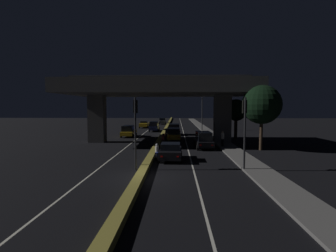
% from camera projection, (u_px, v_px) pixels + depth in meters
% --- Properties ---
extents(ground_plane, '(200.00, 200.00, 0.00)m').
position_uv_depth(ground_plane, '(141.00, 178.00, 17.16)').
color(ground_plane, black).
extents(lane_line_left_inner, '(0.12, 126.00, 0.00)m').
position_uv_depth(lane_line_left_inner, '(147.00, 131.00, 52.18)').
color(lane_line_left_inner, beige).
rests_on(lane_line_left_inner, ground_plane).
extents(lane_line_right_inner, '(0.12, 126.00, 0.00)m').
position_uv_depth(lane_line_right_inner, '(183.00, 131.00, 51.94)').
color(lane_line_right_inner, beige).
rests_on(lane_line_right_inner, ground_plane).
extents(median_divider, '(0.61, 126.00, 0.39)m').
position_uv_depth(median_divider, '(165.00, 130.00, 52.04)').
color(median_divider, olive).
rests_on(median_divider, ground_plane).
extents(sidewalk_right, '(2.16, 126.00, 0.16)m').
position_uv_depth(sidewalk_right, '(211.00, 134.00, 44.79)').
color(sidewalk_right, '#5B5956').
rests_on(sidewalk_right, ground_plane).
extents(elevated_overpass, '(23.99, 12.60, 8.85)m').
position_uv_depth(elevated_overpass, '(159.00, 91.00, 34.31)').
color(elevated_overpass, '#5B5956').
rests_on(elevated_overpass, ground_plane).
extents(traffic_light_left_of_median, '(0.30, 0.49, 5.35)m').
position_uv_depth(traffic_light_left_of_median, '(135.00, 121.00, 19.20)').
color(traffic_light_left_of_median, black).
rests_on(traffic_light_left_of_median, ground_plane).
extents(traffic_light_right_of_median, '(0.30, 0.49, 5.34)m').
position_uv_depth(traffic_light_right_of_median, '(245.00, 121.00, 18.93)').
color(traffic_light_right_of_median, black).
rests_on(traffic_light_right_of_median, ground_plane).
extents(street_lamp, '(2.49, 0.32, 7.98)m').
position_uv_depth(street_lamp, '(200.00, 107.00, 52.55)').
color(street_lamp, '#2D2D30').
rests_on(street_lamp, ground_plane).
extents(car_black_lead, '(2.07, 3.99, 1.52)m').
position_uv_depth(car_black_lead, '(171.00, 151.00, 22.93)').
color(car_black_lead, black).
rests_on(car_black_lead, ground_plane).
extents(car_black_second, '(2.03, 4.15, 1.89)m').
position_uv_depth(car_black_second, '(204.00, 140.00, 29.53)').
color(car_black_second, black).
rests_on(car_black_second, ground_plane).
extents(car_taxi_yellow_third, '(2.02, 4.41, 1.71)m').
position_uv_depth(car_taxi_yellow_third, '(174.00, 134.00, 37.12)').
color(car_taxi_yellow_third, gold).
rests_on(car_taxi_yellow_third, ground_plane).
extents(car_dark_red_fourth, '(2.02, 4.42, 1.87)m').
position_uv_depth(car_dark_red_fourth, '(175.00, 129.00, 44.52)').
color(car_dark_red_fourth, '#591414').
rests_on(car_dark_red_fourth, ground_plane).
extents(car_taxi_yellow_lead_oncoming, '(2.04, 4.64, 1.80)m').
position_uv_depth(car_taxi_yellow_lead_oncoming, '(129.00, 131.00, 41.54)').
color(car_taxi_yellow_lead_oncoming, gold).
rests_on(car_taxi_yellow_lead_oncoming, ground_plane).
extents(car_dark_blue_second_oncoming, '(1.87, 4.77, 1.94)m').
position_uv_depth(car_dark_blue_second_oncoming, '(154.00, 126.00, 51.15)').
color(car_dark_blue_second_oncoming, '#141938').
rests_on(car_dark_blue_second_oncoming, ground_plane).
extents(car_taxi_yellow_third_oncoming, '(2.06, 4.63, 1.52)m').
position_uv_depth(car_taxi_yellow_third_oncoming, '(144.00, 124.00, 60.23)').
color(car_taxi_yellow_third_oncoming, gold).
rests_on(car_taxi_yellow_third_oncoming, ground_plane).
extents(car_grey_fourth_oncoming, '(2.15, 4.70, 1.74)m').
position_uv_depth(car_grey_fourth_oncoming, '(162.00, 121.00, 73.26)').
color(car_grey_fourth_oncoming, '#515459').
rests_on(car_grey_fourth_oncoming, ground_plane).
extents(motorcycle_blue_filtering_near, '(0.33, 1.98, 1.43)m').
position_uv_depth(motorcycle_blue_filtering_near, '(157.00, 153.00, 23.13)').
color(motorcycle_blue_filtering_near, black).
rests_on(motorcycle_blue_filtering_near, ground_plane).
extents(motorcycle_black_filtering_mid, '(0.32, 1.97, 1.48)m').
position_uv_depth(motorcycle_black_filtering_mid, '(163.00, 140.00, 31.86)').
color(motorcycle_black_filtering_mid, black).
rests_on(motorcycle_black_filtering_mid, ground_plane).
extents(motorcycle_white_filtering_far, '(0.34, 1.95, 1.42)m').
position_uv_depth(motorcycle_white_filtering_far, '(166.00, 133.00, 40.60)').
color(motorcycle_white_filtering_far, black).
rests_on(motorcycle_white_filtering_far, ground_plane).
extents(pedestrian_on_sidewalk, '(0.35, 0.35, 1.75)m').
position_uv_depth(pedestrian_on_sidewalk, '(223.00, 139.00, 30.25)').
color(pedestrian_on_sidewalk, black).
rests_on(pedestrian_on_sidewalk, sidewalk_right).
extents(roadside_tree_kerbside_near, '(4.19, 4.19, 7.03)m').
position_uv_depth(roadside_tree_kerbside_near, '(262.00, 105.00, 28.04)').
color(roadside_tree_kerbside_near, '#38281C').
rests_on(roadside_tree_kerbside_near, ground_plane).
extents(roadside_tree_kerbside_mid, '(3.17, 3.17, 5.84)m').
position_uv_depth(roadside_tree_kerbside_mid, '(236.00, 110.00, 38.15)').
color(roadside_tree_kerbside_mid, '#38281C').
rests_on(roadside_tree_kerbside_mid, ground_plane).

